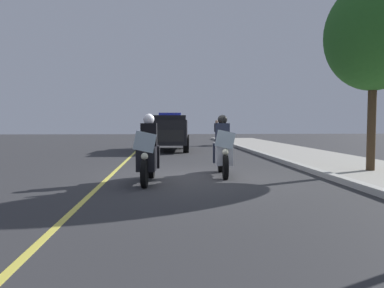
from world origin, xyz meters
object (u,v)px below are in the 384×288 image
police_motorcycle_lead_right (223,151)px  cyclist_background (217,133)px  tree_mid_block (374,36)px  police_motorcycle_lead_left (148,155)px  police_suv (170,131)px

police_motorcycle_lead_right → cyclist_background: (-13.68, 1.74, 0.14)m
cyclist_background → tree_mid_block: bearing=11.0°
police_motorcycle_lead_left → tree_mid_block: bearing=100.0°
police_motorcycle_lead_right → police_suv: police_suv is taller
police_motorcycle_lead_right → police_suv: 9.77m
police_suv → police_motorcycle_lead_right: bearing=8.2°
police_motorcycle_lead_left → police_suv: 10.78m
police_motorcycle_lead_right → cyclist_background: 13.79m
police_motorcycle_lead_right → cyclist_background: size_ratio=1.22×
cyclist_background → tree_mid_block: (13.64, 2.65, 3.15)m
cyclist_background → tree_mid_block: 14.24m
police_suv → tree_mid_block: (9.62, 5.78, 2.93)m
police_motorcycle_lead_right → police_suv: size_ratio=0.43×
police_motorcycle_lead_right → police_suv: bearing=-171.8°
police_motorcycle_lead_right → tree_mid_block: tree_mid_block is taller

